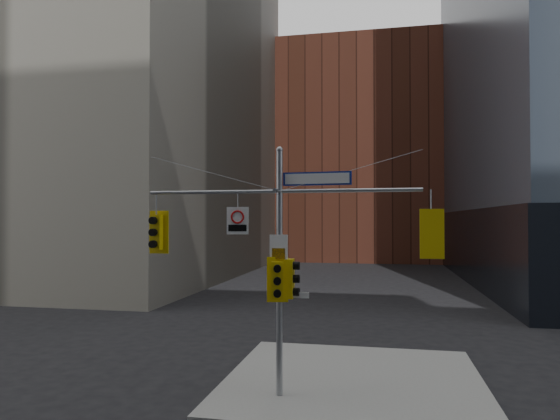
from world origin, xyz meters
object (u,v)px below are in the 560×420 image
at_px(traffic_light_west_arm, 156,232).
at_px(traffic_light_pole_front, 277,280).
at_px(street_sign_blade, 317,179).
at_px(traffic_light_pole_side, 291,279).
at_px(regulatory_sign_arm, 238,220).
at_px(signal_assembly, 279,246).
at_px(traffic_light_east_arm, 431,234).

xyz_separation_m(traffic_light_west_arm, traffic_light_pole_front, (3.82, -0.28, -1.33)).
bearing_deg(street_sign_blade, traffic_light_west_arm, -176.14).
distance_m(traffic_light_west_arm, traffic_light_pole_side, 4.35).
height_order(traffic_light_west_arm, regulatory_sign_arm, regulatory_sign_arm).
xyz_separation_m(signal_assembly, traffic_light_west_arm, (-3.82, 0.01, 0.38)).
bearing_deg(traffic_light_east_arm, traffic_light_west_arm, -1.54).
xyz_separation_m(traffic_light_west_arm, traffic_light_east_arm, (8.03, -0.01, 0.00)).
relative_size(traffic_light_pole_side, traffic_light_pole_front, 0.88).
bearing_deg(traffic_light_pole_front, signal_assembly, 78.94).
bearing_deg(traffic_light_pole_front, traffic_light_east_arm, -7.18).
bearing_deg(signal_assembly, traffic_light_pole_side, 1.16).
bearing_deg(regulatory_sign_arm, traffic_light_west_arm, 171.84).
bearing_deg(traffic_light_east_arm, signal_assembly, -1.44).
relative_size(traffic_light_pole_side, regulatory_sign_arm, 1.40).
height_order(signal_assembly, regulatory_sign_arm, signal_assembly).
height_order(traffic_light_east_arm, street_sign_blade, street_sign_blade).
xyz_separation_m(traffic_light_east_arm, street_sign_blade, (-3.12, 0.00, 1.55)).
bearing_deg(regulatory_sign_arm, signal_assembly, -6.48).
distance_m(traffic_light_pole_side, traffic_light_pole_front, 0.43).
bearing_deg(traffic_light_pole_front, traffic_light_pole_side, 28.96).
relative_size(traffic_light_east_arm, traffic_light_pole_side, 1.19).
xyz_separation_m(signal_assembly, traffic_light_pole_front, (-0.00, -0.27, -0.95)).
height_order(signal_assembly, traffic_light_pole_side, signal_assembly).
relative_size(traffic_light_pole_side, street_sign_blade, 0.57).
bearing_deg(traffic_light_pole_side, signal_assembly, 91.70).
bearing_deg(traffic_light_pole_side, traffic_light_east_arm, -89.54).
xyz_separation_m(traffic_light_west_arm, regulatory_sign_arm, (2.57, -0.03, 0.38)).
distance_m(signal_assembly, traffic_light_east_arm, 4.22).
bearing_deg(street_sign_blade, traffic_light_east_arm, 3.92).
bearing_deg(traffic_light_west_arm, street_sign_blade, 2.66).
bearing_deg(traffic_light_west_arm, regulatory_sign_arm, 2.03).
height_order(traffic_light_west_arm, traffic_light_pole_side, traffic_light_west_arm).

